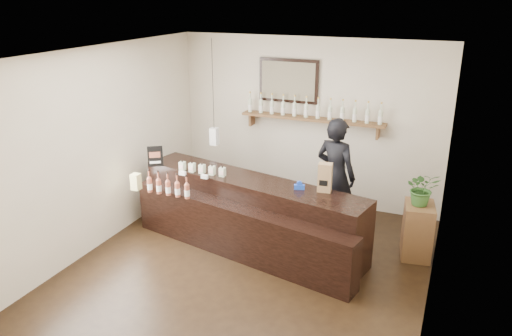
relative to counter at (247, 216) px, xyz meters
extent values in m
plane|color=black|center=(0.27, -0.57, -0.46)|extent=(5.00, 5.00, 0.00)
plane|color=beige|center=(0.27, 1.93, 0.94)|extent=(4.50, 0.00, 4.50)
plane|color=beige|center=(0.27, -3.07, 0.94)|extent=(4.50, 0.00, 4.50)
plane|color=beige|center=(-1.98, -0.57, 0.94)|extent=(0.00, 5.00, 5.00)
plane|color=beige|center=(2.52, -0.57, 0.94)|extent=(0.00, 5.00, 5.00)
plane|color=white|center=(0.27, -0.57, 2.34)|extent=(5.00, 5.00, 0.00)
cube|color=brown|center=(0.37, 1.80, 1.04)|extent=(2.40, 0.25, 0.04)
cube|color=brown|center=(-0.71, 1.83, 0.92)|extent=(0.04, 0.20, 0.20)
cube|color=brown|center=(1.45, 1.83, 0.92)|extent=(0.04, 0.20, 0.20)
cube|color=black|center=(-0.08, 1.90, 1.62)|extent=(1.02, 0.04, 0.72)
cube|color=#4A4130|center=(-0.08, 1.87, 1.62)|extent=(0.92, 0.01, 0.62)
cube|color=white|center=(-1.03, 1.03, 0.79)|extent=(0.12, 0.12, 0.28)
cylinder|color=black|center=(-1.03, 1.03, 1.64)|extent=(0.01, 0.01, 1.41)
cylinder|color=beige|center=(-0.73, 1.80, 1.16)|extent=(0.07, 0.07, 0.20)
cone|color=beige|center=(-0.73, 1.80, 1.29)|extent=(0.07, 0.07, 0.05)
cylinder|color=beige|center=(-0.73, 1.80, 1.35)|extent=(0.02, 0.02, 0.07)
cylinder|color=gold|center=(-0.73, 1.80, 1.40)|extent=(0.03, 0.03, 0.02)
cylinder|color=white|center=(-0.73, 1.80, 1.14)|extent=(0.07, 0.07, 0.09)
cylinder|color=beige|center=(-0.53, 1.80, 1.16)|extent=(0.07, 0.07, 0.20)
cone|color=beige|center=(-0.53, 1.80, 1.29)|extent=(0.07, 0.07, 0.05)
cylinder|color=beige|center=(-0.53, 1.80, 1.35)|extent=(0.02, 0.02, 0.07)
cylinder|color=gold|center=(-0.53, 1.80, 1.40)|extent=(0.03, 0.03, 0.02)
cylinder|color=white|center=(-0.53, 1.80, 1.14)|extent=(0.07, 0.07, 0.09)
cylinder|color=beige|center=(-0.33, 1.80, 1.16)|extent=(0.07, 0.07, 0.20)
cone|color=beige|center=(-0.33, 1.80, 1.29)|extent=(0.07, 0.07, 0.05)
cylinder|color=beige|center=(-0.33, 1.80, 1.35)|extent=(0.02, 0.02, 0.07)
cylinder|color=gold|center=(-0.33, 1.80, 1.40)|extent=(0.03, 0.03, 0.02)
cylinder|color=white|center=(-0.33, 1.80, 1.14)|extent=(0.07, 0.07, 0.09)
cylinder|color=beige|center=(-0.13, 1.80, 1.16)|extent=(0.07, 0.07, 0.20)
cone|color=beige|center=(-0.13, 1.80, 1.29)|extent=(0.07, 0.07, 0.05)
cylinder|color=beige|center=(-0.13, 1.80, 1.35)|extent=(0.02, 0.02, 0.07)
cylinder|color=gold|center=(-0.13, 1.80, 1.40)|extent=(0.03, 0.03, 0.02)
cylinder|color=white|center=(-0.13, 1.80, 1.14)|extent=(0.07, 0.07, 0.09)
cylinder|color=beige|center=(0.07, 1.80, 1.16)|extent=(0.07, 0.07, 0.20)
cone|color=beige|center=(0.07, 1.80, 1.29)|extent=(0.07, 0.07, 0.05)
cylinder|color=beige|center=(0.07, 1.80, 1.35)|extent=(0.02, 0.02, 0.07)
cylinder|color=gold|center=(0.07, 1.80, 1.40)|extent=(0.03, 0.03, 0.02)
cylinder|color=white|center=(0.07, 1.80, 1.14)|extent=(0.07, 0.07, 0.09)
cylinder|color=beige|center=(0.27, 1.80, 1.16)|extent=(0.07, 0.07, 0.20)
cone|color=beige|center=(0.27, 1.80, 1.29)|extent=(0.07, 0.07, 0.05)
cylinder|color=beige|center=(0.27, 1.80, 1.35)|extent=(0.02, 0.02, 0.07)
cylinder|color=gold|center=(0.27, 1.80, 1.40)|extent=(0.03, 0.03, 0.02)
cylinder|color=white|center=(0.27, 1.80, 1.14)|extent=(0.07, 0.07, 0.09)
cylinder|color=beige|center=(0.47, 1.80, 1.16)|extent=(0.07, 0.07, 0.20)
cone|color=beige|center=(0.47, 1.80, 1.29)|extent=(0.07, 0.07, 0.05)
cylinder|color=beige|center=(0.47, 1.80, 1.35)|extent=(0.02, 0.02, 0.07)
cylinder|color=gold|center=(0.47, 1.80, 1.40)|extent=(0.03, 0.03, 0.02)
cylinder|color=white|center=(0.47, 1.80, 1.14)|extent=(0.07, 0.07, 0.09)
cylinder|color=beige|center=(0.67, 1.80, 1.16)|extent=(0.07, 0.07, 0.20)
cone|color=beige|center=(0.67, 1.80, 1.29)|extent=(0.07, 0.07, 0.05)
cylinder|color=beige|center=(0.67, 1.80, 1.35)|extent=(0.02, 0.02, 0.07)
cylinder|color=gold|center=(0.67, 1.80, 1.40)|extent=(0.03, 0.03, 0.02)
cylinder|color=white|center=(0.67, 1.80, 1.14)|extent=(0.07, 0.07, 0.09)
cylinder|color=beige|center=(0.87, 1.80, 1.16)|extent=(0.07, 0.07, 0.20)
cone|color=beige|center=(0.87, 1.80, 1.29)|extent=(0.07, 0.07, 0.05)
cylinder|color=beige|center=(0.87, 1.80, 1.35)|extent=(0.02, 0.02, 0.07)
cylinder|color=gold|center=(0.87, 1.80, 1.40)|extent=(0.03, 0.03, 0.02)
cylinder|color=white|center=(0.87, 1.80, 1.14)|extent=(0.07, 0.07, 0.09)
cylinder|color=beige|center=(1.07, 1.80, 1.16)|extent=(0.07, 0.07, 0.20)
cone|color=beige|center=(1.07, 1.80, 1.29)|extent=(0.07, 0.07, 0.05)
cylinder|color=beige|center=(1.07, 1.80, 1.35)|extent=(0.02, 0.02, 0.07)
cylinder|color=gold|center=(1.07, 1.80, 1.40)|extent=(0.03, 0.03, 0.02)
cylinder|color=white|center=(1.07, 1.80, 1.14)|extent=(0.07, 0.07, 0.09)
cylinder|color=beige|center=(1.27, 1.80, 1.16)|extent=(0.07, 0.07, 0.20)
cone|color=beige|center=(1.27, 1.80, 1.29)|extent=(0.07, 0.07, 0.05)
cylinder|color=beige|center=(1.27, 1.80, 1.35)|extent=(0.02, 0.02, 0.07)
cylinder|color=gold|center=(1.27, 1.80, 1.40)|extent=(0.03, 0.03, 0.02)
cylinder|color=white|center=(1.27, 1.80, 1.14)|extent=(0.07, 0.07, 0.09)
cylinder|color=beige|center=(1.47, 1.80, 1.16)|extent=(0.07, 0.07, 0.20)
cone|color=beige|center=(1.47, 1.80, 1.29)|extent=(0.07, 0.07, 0.05)
cylinder|color=beige|center=(1.47, 1.80, 1.35)|extent=(0.02, 0.02, 0.07)
cylinder|color=gold|center=(1.47, 1.80, 1.40)|extent=(0.03, 0.03, 0.02)
cylinder|color=white|center=(1.47, 1.80, 1.14)|extent=(0.07, 0.07, 0.09)
cube|color=black|center=(0.01, 0.13, 0.03)|extent=(3.55, 1.34, 0.98)
cube|color=black|center=(0.01, -0.33, -0.09)|extent=(3.48, 1.04, 0.74)
cube|color=white|center=(-0.97, -0.10, 0.54)|extent=(0.10, 0.04, 0.05)
cube|color=white|center=(-0.61, -0.10, 0.54)|extent=(0.10, 0.04, 0.05)
cube|color=#D2CB80|center=(-1.62, -0.33, 0.34)|extent=(0.12, 0.12, 0.12)
cube|color=#D2CB80|center=(-1.62, -0.33, 0.46)|extent=(0.12, 0.12, 0.12)
cube|color=beige|center=(-1.07, 0.08, 0.58)|extent=(0.08, 0.08, 0.13)
cube|color=#FBCBC3|center=(-1.07, 0.03, 0.58)|extent=(0.07, 0.00, 0.06)
cylinder|color=black|center=(-1.07, 0.08, 0.67)|extent=(0.02, 0.02, 0.03)
cube|color=beige|center=(-0.91, 0.08, 0.58)|extent=(0.08, 0.08, 0.13)
cube|color=#FBCBC3|center=(-0.91, 0.03, 0.58)|extent=(0.07, 0.00, 0.06)
cylinder|color=black|center=(-0.91, 0.08, 0.67)|extent=(0.02, 0.02, 0.03)
cube|color=beige|center=(-0.74, 0.08, 0.58)|extent=(0.08, 0.08, 0.13)
cube|color=#FBCBC3|center=(-0.74, 0.03, 0.58)|extent=(0.07, 0.00, 0.06)
cylinder|color=black|center=(-0.74, 0.08, 0.67)|extent=(0.02, 0.02, 0.03)
cube|color=beige|center=(-0.58, 0.08, 0.58)|extent=(0.08, 0.08, 0.13)
cube|color=#FBCBC3|center=(-0.58, 0.03, 0.58)|extent=(0.07, 0.00, 0.06)
cylinder|color=black|center=(-0.58, 0.08, 0.67)|extent=(0.02, 0.02, 0.03)
cube|color=beige|center=(-0.41, 0.08, 0.58)|extent=(0.08, 0.08, 0.13)
cube|color=#FBCBC3|center=(-0.41, 0.03, 0.58)|extent=(0.07, 0.00, 0.06)
cylinder|color=black|center=(-0.41, 0.08, 0.67)|extent=(0.02, 0.02, 0.03)
cylinder|color=#9D4D35|center=(-1.38, -0.33, 0.38)|extent=(0.07, 0.07, 0.20)
cone|color=#9D4D35|center=(-1.38, -0.33, 0.51)|extent=(0.07, 0.07, 0.05)
cylinder|color=#9D4D35|center=(-1.38, -0.33, 0.57)|extent=(0.02, 0.02, 0.07)
cylinder|color=black|center=(-1.38, -0.33, 0.62)|extent=(0.03, 0.03, 0.02)
cylinder|color=white|center=(-1.38, -0.33, 0.36)|extent=(0.07, 0.07, 0.09)
cylinder|color=#9D4D35|center=(-1.23, -0.33, 0.38)|extent=(0.07, 0.07, 0.20)
cone|color=#9D4D35|center=(-1.23, -0.33, 0.51)|extent=(0.07, 0.07, 0.05)
cylinder|color=#9D4D35|center=(-1.23, -0.33, 0.57)|extent=(0.02, 0.02, 0.07)
cylinder|color=black|center=(-1.23, -0.33, 0.62)|extent=(0.03, 0.03, 0.02)
cylinder|color=white|center=(-1.23, -0.33, 0.36)|extent=(0.07, 0.07, 0.09)
cylinder|color=#9D4D35|center=(-1.07, -0.33, 0.38)|extent=(0.07, 0.07, 0.20)
cone|color=#9D4D35|center=(-1.07, -0.33, 0.51)|extent=(0.07, 0.07, 0.05)
cylinder|color=#9D4D35|center=(-1.07, -0.33, 0.57)|extent=(0.02, 0.02, 0.07)
cylinder|color=black|center=(-1.07, -0.33, 0.62)|extent=(0.03, 0.03, 0.02)
cylinder|color=white|center=(-1.07, -0.33, 0.36)|extent=(0.07, 0.07, 0.09)
cylinder|color=#9D4D35|center=(-0.92, -0.33, 0.38)|extent=(0.07, 0.07, 0.20)
cone|color=#9D4D35|center=(-0.92, -0.33, 0.51)|extent=(0.07, 0.07, 0.05)
cylinder|color=#9D4D35|center=(-0.92, -0.33, 0.57)|extent=(0.02, 0.02, 0.07)
cylinder|color=black|center=(-0.92, -0.33, 0.62)|extent=(0.03, 0.03, 0.02)
cylinder|color=white|center=(-0.92, -0.33, 0.36)|extent=(0.07, 0.07, 0.09)
cylinder|color=#9D4D35|center=(-0.76, -0.33, 0.38)|extent=(0.07, 0.07, 0.20)
cone|color=#9D4D35|center=(-0.76, -0.33, 0.51)|extent=(0.07, 0.07, 0.05)
cylinder|color=#9D4D35|center=(-0.76, -0.33, 0.57)|extent=(0.02, 0.02, 0.07)
cylinder|color=black|center=(-0.76, -0.33, 0.62)|extent=(0.03, 0.03, 0.02)
cylinder|color=white|center=(-0.76, -0.33, 0.36)|extent=(0.07, 0.07, 0.09)
cube|color=black|center=(-1.53, 0.07, 0.68)|extent=(0.20, 0.14, 0.32)
cube|color=brown|center=(-1.53, 0.06, 0.70)|extent=(0.14, 0.09, 0.09)
cube|color=white|center=(-1.53, 0.06, 0.59)|extent=(0.14, 0.09, 0.04)
cube|color=#956A48|center=(1.08, 0.10, 0.71)|extent=(0.19, 0.15, 0.39)
cube|color=black|center=(1.08, 0.03, 0.66)|extent=(0.11, 0.02, 0.08)
cube|color=blue|center=(0.75, 0.04, 0.55)|extent=(0.15, 0.10, 0.06)
cylinder|color=blue|center=(0.75, 0.04, 0.60)|extent=(0.08, 0.05, 0.08)
cube|color=brown|center=(2.27, 0.63, -0.08)|extent=(0.46, 0.58, 0.77)
imported|color=#315C25|center=(2.27, 0.63, 0.54)|extent=(0.51, 0.47, 0.48)
imported|color=black|center=(1.01, 0.98, 0.54)|extent=(0.84, 0.68, 2.00)
camera|label=1|loc=(2.61, -5.88, 3.03)|focal=35.00mm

